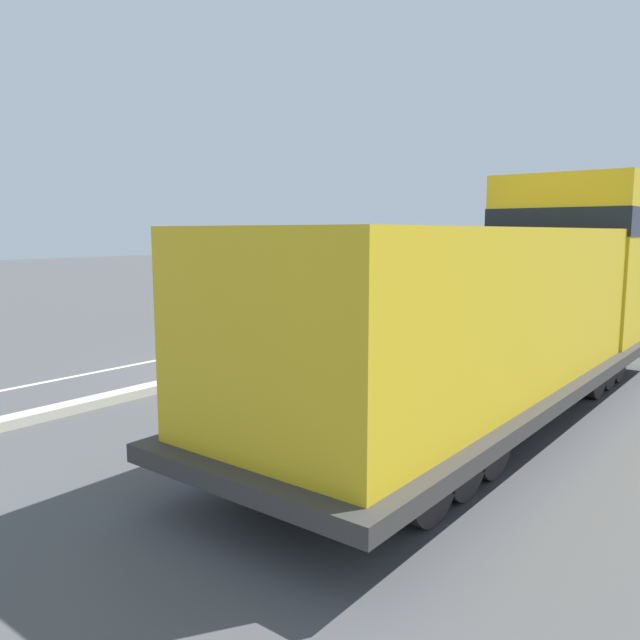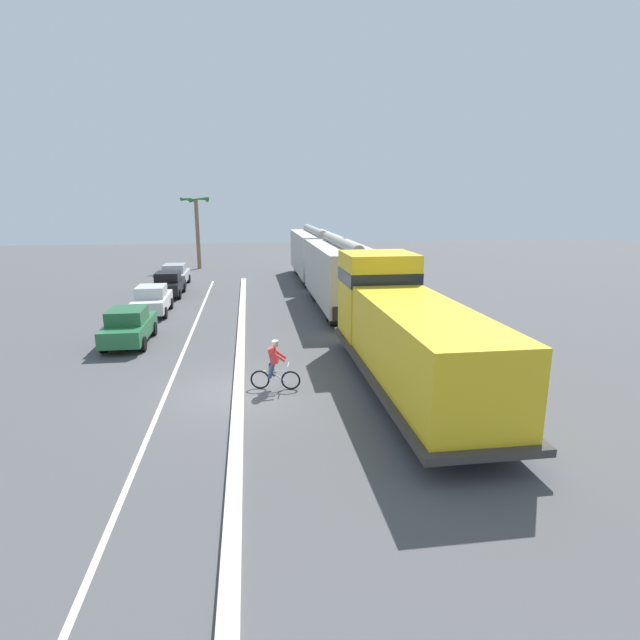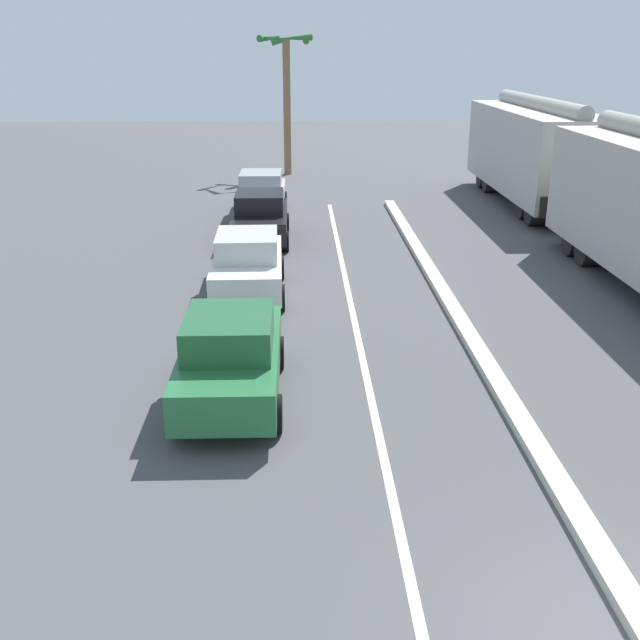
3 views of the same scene
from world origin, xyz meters
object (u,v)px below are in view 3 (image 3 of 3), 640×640
at_px(parked_car_white, 248,263).
at_px(palm_tree_near, 286,72).
at_px(parked_car_black, 260,217).
at_px(hopper_car_middle, 535,152).
at_px(parked_car_green, 231,356).
at_px(parked_car_silver, 261,193).

relative_size(parked_car_white, palm_tree_near, 0.63).
bearing_deg(parked_car_black, hopper_car_middle, 28.73).
bearing_deg(hopper_car_middle, palm_tree_near, 141.11).
height_order(hopper_car_middle, parked_car_green, hopper_car_middle).
distance_m(hopper_car_middle, palm_tree_near, 12.91).
relative_size(parked_car_green, palm_tree_near, 0.63).
bearing_deg(hopper_car_middle, parked_car_silver, -171.18).
relative_size(hopper_car_middle, parked_car_white, 2.50).
distance_m(parked_car_black, parked_car_silver, 4.13).
relative_size(parked_car_white, parked_car_silver, 1.00).
relative_size(hopper_car_middle, parked_car_silver, 2.51).
bearing_deg(palm_tree_near, parked_car_silver, -95.26).
bearing_deg(parked_car_black, parked_car_silver, 91.97).
height_order(parked_car_black, parked_car_silver, same).
bearing_deg(parked_car_white, parked_car_green, -89.44).
bearing_deg(palm_tree_near, hopper_car_middle, -38.89).
bearing_deg(parked_car_white, parked_car_silver, 90.43).
distance_m(parked_car_green, palm_tree_near, 25.58).
bearing_deg(palm_tree_near, parked_car_white, -92.41).
xyz_separation_m(hopper_car_middle, parked_car_white, (-10.62, -11.31, -1.26)).
xyz_separation_m(parked_car_silver, palm_tree_near, (0.88, 9.57, 4.03)).
distance_m(hopper_car_middle, parked_car_green, 20.34).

